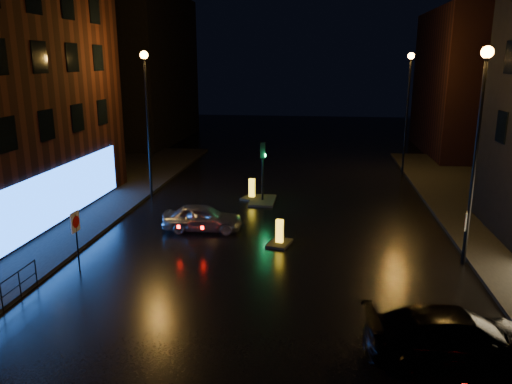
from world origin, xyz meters
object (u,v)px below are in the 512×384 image
(silver_hatchback, at_px, (202,218))
(bollard_far, at_px, (252,194))
(dark_sedan, at_px, (457,337))
(road_sign_right, at_px, (466,225))
(traffic_signal, at_px, (263,193))
(bollard_near, at_px, (279,239))
(road_sign_left, at_px, (76,227))

(silver_hatchback, relative_size, bollard_far, 2.35)
(dark_sedan, height_order, road_sign_right, road_sign_right)
(traffic_signal, relative_size, dark_sedan, 0.70)
(silver_hatchback, height_order, dark_sedan, dark_sedan)
(dark_sedan, relative_size, bollard_near, 3.31)
(bollard_near, xyz_separation_m, road_sign_right, (7.40, -1.21, 1.36))
(bollard_near, bearing_deg, road_sign_right, 5.30)
(bollard_near, height_order, road_sign_left, road_sign_left)
(traffic_signal, bearing_deg, silver_hatchback, -112.94)
(road_sign_left, height_order, road_sign_right, road_sign_left)
(bollard_far, bearing_deg, dark_sedan, -44.62)
(bollard_far, xyz_separation_m, road_sign_right, (9.63, -8.54, 1.35))
(bollard_near, relative_size, road_sign_left, 0.63)
(silver_hatchback, relative_size, bollard_near, 2.51)
(bollard_near, height_order, bollard_far, bollard_far)
(road_sign_right, bearing_deg, bollard_near, 10.04)
(bollard_near, relative_size, road_sign_right, 0.69)
(dark_sedan, xyz_separation_m, bollard_near, (-5.44, 8.18, -0.46))
(silver_hatchback, xyz_separation_m, road_sign_left, (-3.63, -5.22, 1.13))
(dark_sedan, relative_size, bollard_far, 3.10)
(silver_hatchback, bearing_deg, road_sign_left, 141.10)
(traffic_signal, bearing_deg, road_sign_right, -41.74)
(road_sign_right, bearing_deg, road_sign_left, 29.21)
(silver_hatchback, relative_size, dark_sedan, 0.76)
(bollard_near, xyz_separation_m, bollard_far, (-2.24, 7.33, 0.01))
(bollard_far, bearing_deg, silver_hatchback, -85.77)
(traffic_signal, height_order, dark_sedan, traffic_signal)
(silver_hatchback, height_order, road_sign_right, road_sign_right)
(silver_hatchback, distance_m, road_sign_left, 6.46)
(silver_hatchback, xyz_separation_m, bollard_far, (1.56, 5.90, -0.37))
(silver_hatchback, relative_size, road_sign_left, 1.58)
(traffic_signal, bearing_deg, bollard_near, -77.19)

